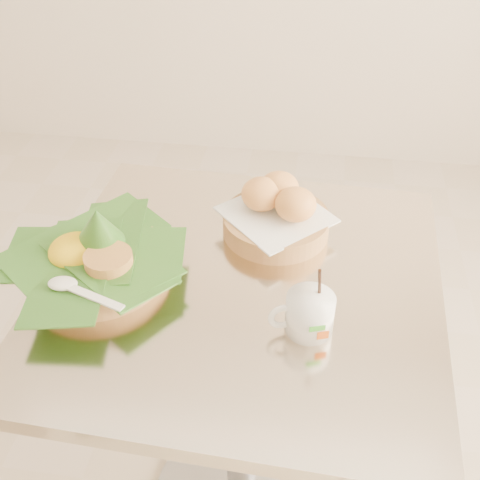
# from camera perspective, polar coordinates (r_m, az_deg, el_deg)

# --- Properties ---
(cafe_table) EXTENTS (0.73, 0.73, 0.75)m
(cafe_table) POSITION_cam_1_polar(r_m,az_deg,el_deg) (1.23, 0.19, -11.55)
(cafe_table) COLOR gray
(cafe_table) RESTS_ON floor
(rice_basket) EXTENTS (0.31, 0.31, 0.16)m
(rice_basket) POSITION_cam_1_polar(r_m,az_deg,el_deg) (1.09, -13.59, -1.42)
(rice_basket) COLOR #B0814B
(rice_basket) RESTS_ON cafe_table
(bread_basket) EXTENTS (0.25, 0.25, 0.11)m
(bread_basket) POSITION_cam_1_polar(r_m,az_deg,el_deg) (1.17, 3.52, 2.61)
(bread_basket) COLOR #B0814B
(bread_basket) RESTS_ON cafe_table
(coffee_mug) EXTENTS (0.11, 0.08, 0.14)m
(coffee_mug) POSITION_cam_1_polar(r_m,az_deg,el_deg) (0.97, 6.52, -6.87)
(coffee_mug) COLOR white
(coffee_mug) RESTS_ON cafe_table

